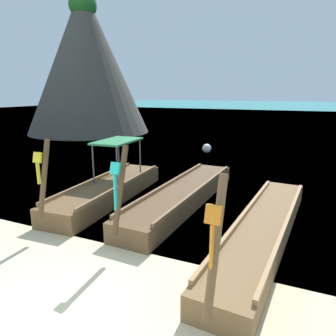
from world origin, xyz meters
name	(u,v)px	position (x,y,z in m)	size (l,w,h in m)	color
ground	(53,319)	(0.00, 0.00, 0.00)	(120.00, 120.00, 0.00)	beige
sea_water	(289,110)	(0.00, 62.34, 0.00)	(120.00, 120.00, 0.00)	teal
longtail_boat_yellow_ribbon	(108,189)	(-2.32, 4.87, 0.33)	(1.49, 5.65, 2.32)	brown
longtail_boat_turquoise_ribbon	(183,196)	(0.01, 5.44, 0.27)	(1.39, 6.83, 2.31)	brown
longtail_boat_orange_ribbon	(263,229)	(2.57, 4.00, 0.25)	(1.54, 7.10, 2.35)	brown
karst_rock	(85,65)	(-13.94, 18.75, 5.52)	(10.05, 9.97, 11.49)	#47443D
mooring_buoy_near	(207,148)	(-1.76, 13.69, 0.26)	(0.51, 0.51, 0.51)	white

